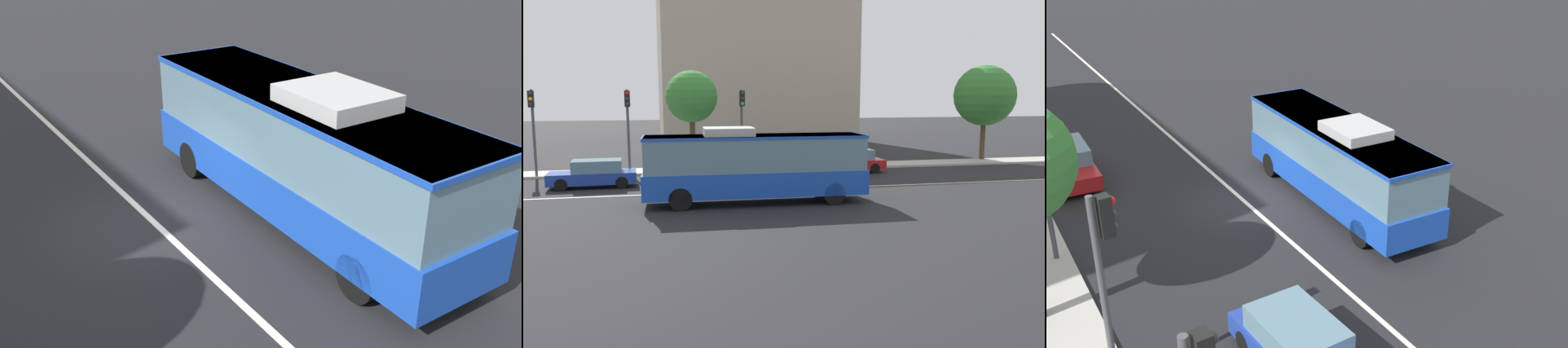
{
  "view_description": "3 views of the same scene",
  "coord_description": "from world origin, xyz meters",
  "views": [
    {
      "loc": [
        -11.67,
        4.94,
        6.95
      ],
      "look_at": [
        -1.5,
        -2.13,
        1.26
      ],
      "focal_mm": 40.65,
      "sensor_mm": 36.0,
      "label": 1
    },
    {
      "loc": [
        -5.82,
        -27.4,
        4.95
      ],
      "look_at": [
        -0.05,
        -1.74,
        1.09
      ],
      "focal_mm": 37.74,
      "sensor_mm": 36.0,
      "label": 2
    },
    {
      "loc": [
        -20.28,
        9.29,
        10.92
      ],
      "look_at": [
        -1.2,
        -2.09,
        1.17
      ],
      "focal_mm": 43.99,
      "sensor_mm": 36.0,
      "label": 3
    }
  ],
  "objects": [
    {
      "name": "ground_plane",
      "position": [
        0.0,
        0.0,
        0.0
      ],
      "size": [
        160.0,
        160.0,
        0.0
      ],
      "primitive_type": "plane",
      "color": "black"
    },
    {
      "name": "lane_centre_line",
      "position": [
        0.0,
        0.0,
        0.01
      ],
      "size": [
        76.0,
        0.16,
        0.01
      ],
      "primitive_type": "cube",
      "color": "silver",
      "rests_on": "ground_plane"
    },
    {
      "name": "traffic_light_near_corner",
      "position": [
        -0.8,
        6.98,
        3.56
      ],
      "size": [
        0.32,
        0.62,
        5.2
      ],
      "rotation": [
        0.0,
        0.0,
        -1.56
      ],
      "color": "#47474C",
      "rests_on": "ground_plane"
    },
    {
      "name": "traffic_light_mid_block",
      "position": [
        -13.07,
        6.9,
        3.56
      ],
      "size": [
        0.33,
        0.62,
        5.2
      ],
      "rotation": [
        0.0,
        0.0,
        -1.52
      ],
      "color": "#47474C",
      "rests_on": "ground_plane"
    },
    {
      "name": "sedan_blue",
      "position": [
        -9.37,
        2.96,
        0.72
      ],
      "size": [
        4.58,
        2.02,
        1.46
      ],
      "rotation": [
        0.0,
        0.0,
        3.19
      ],
      "color": "#1E3899",
      "rests_on": "ground_plane"
    },
    {
      "name": "street_tree_kerbside_centre",
      "position": [
        -3.85,
        8.17,
        4.73
      ],
      "size": [
        3.29,
        3.29,
        6.42
      ],
      "color": "#4C3823",
      "rests_on": "ground_plane"
    },
    {
      "name": "traffic_light_far_corner",
      "position": [
        -7.74,
        6.94,
        3.56
      ],
      "size": [
        0.34,
        0.62,
        5.2
      ],
      "rotation": [
        0.0,
        0.0,
        -1.48
      ],
      "color": "#47474C",
      "rests_on": "ground_plane"
    },
    {
      "name": "transit_bus",
      "position": [
        -1.7,
        -3.1,
        1.81
      ],
      "size": [
        10.06,
        2.74,
        3.46
      ],
      "rotation": [
        0.0,
        0.0,
        -0.02
      ],
      "color": "#1947B7",
      "rests_on": "ground_plane"
    },
    {
      "name": "street_tree_kerbside_left",
      "position": [
        17.41,
        8.83,
        4.8
      ],
      "size": [
        4.42,
        4.42,
        7.03
      ],
      "color": "#4C3823",
      "rests_on": "ground_plane"
    },
    {
      "name": "sidewalk_kerb",
      "position": [
        0.0,
        7.97,
        0.07
      ],
      "size": [
        80.0,
        2.56,
        0.14
      ],
      "primitive_type": "cube",
      "color": "#B2ADA3",
      "rests_on": "ground_plane"
    },
    {
      "name": "sedan_red",
      "position": [
        5.79,
        5.33,
        0.72
      ],
      "size": [
        4.54,
        1.9,
        1.46
      ],
      "rotation": [
        0.0,
        0.0,
        3.12
      ],
      "color": "#B21919",
      "rests_on": "ground_plane"
    },
    {
      "name": "office_block_background",
      "position": [
        3.7,
        29.71,
        10.2
      ],
      "size": [
        19.25,
        13.28,
        20.4
      ],
      "rotation": [
        0.0,
        0.0,
        0.03
      ],
      "color": "#B7A893",
      "rests_on": "ground_plane"
    }
  ]
}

